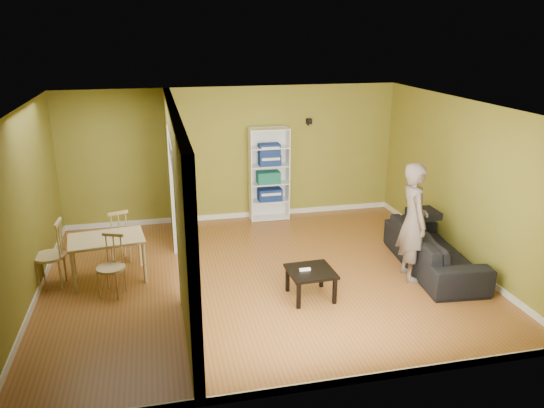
{
  "coord_description": "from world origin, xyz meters",
  "views": [
    {
      "loc": [
        -1.47,
        -7.22,
        3.62
      ],
      "look_at": [
        0.2,
        0.2,
        1.1
      ],
      "focal_mm": 35.0,
      "sensor_mm": 36.0,
      "label": 1
    }
  ],
  "objects_px": {
    "bookshelf": "(269,174)",
    "sofa": "(434,243)",
    "chair_left": "(49,254)",
    "chair_near": "(111,266)",
    "chair_far": "(117,235)",
    "coffee_table": "(311,274)",
    "dining_table": "(107,242)",
    "person": "(414,212)"
  },
  "relations": [
    {
      "from": "bookshelf",
      "to": "sofa",
      "type": "bearing_deg",
      "value": -54.89
    },
    {
      "from": "chair_left",
      "to": "chair_near",
      "type": "height_order",
      "value": "chair_left"
    },
    {
      "from": "chair_far",
      "to": "coffee_table",
      "type": "bearing_deg",
      "value": 125.51
    },
    {
      "from": "sofa",
      "to": "coffee_table",
      "type": "distance_m",
      "value": 2.22
    },
    {
      "from": "dining_table",
      "to": "chair_left",
      "type": "xyz_separation_m",
      "value": [
        -0.81,
        -0.05,
        -0.09
      ]
    },
    {
      "from": "bookshelf",
      "to": "dining_table",
      "type": "height_order",
      "value": "bookshelf"
    },
    {
      "from": "person",
      "to": "sofa",
      "type": "bearing_deg",
      "value": -61.43
    },
    {
      "from": "person",
      "to": "coffee_table",
      "type": "height_order",
      "value": "person"
    },
    {
      "from": "person",
      "to": "chair_near",
      "type": "xyz_separation_m",
      "value": [
        -4.39,
        0.41,
        -0.62
      ]
    },
    {
      "from": "bookshelf",
      "to": "chair_far",
      "type": "bearing_deg",
      "value": -151.79
    },
    {
      "from": "bookshelf",
      "to": "coffee_table",
      "type": "distance_m",
      "value": 3.43
    },
    {
      "from": "dining_table",
      "to": "chair_left",
      "type": "relative_size",
      "value": 1.06
    },
    {
      "from": "sofa",
      "to": "person",
      "type": "xyz_separation_m",
      "value": [
        -0.5,
        -0.2,
        0.63
      ]
    },
    {
      "from": "chair_left",
      "to": "chair_near",
      "type": "bearing_deg",
      "value": 65.6
    },
    {
      "from": "sofa",
      "to": "chair_near",
      "type": "xyz_separation_m",
      "value": [
        -4.9,
        0.21,
        0.01
      ]
    },
    {
      "from": "sofa",
      "to": "bookshelf",
      "type": "height_order",
      "value": "bookshelf"
    },
    {
      "from": "coffee_table",
      "to": "chair_far",
      "type": "xyz_separation_m",
      "value": [
        -2.7,
        1.86,
        0.1
      ]
    },
    {
      "from": "dining_table",
      "to": "sofa",
      "type": "bearing_deg",
      "value": -8.37
    },
    {
      "from": "sofa",
      "to": "dining_table",
      "type": "distance_m",
      "value": 5.03
    },
    {
      "from": "person",
      "to": "dining_table",
      "type": "distance_m",
      "value": 4.59
    },
    {
      "from": "dining_table",
      "to": "chair_near",
      "type": "bearing_deg",
      "value": -81.73
    },
    {
      "from": "chair_near",
      "to": "coffee_table",
      "type": "bearing_deg",
      "value": 7.53
    },
    {
      "from": "coffee_table",
      "to": "chair_left",
      "type": "xyz_separation_m",
      "value": [
        -3.62,
        1.17,
        0.15
      ]
    },
    {
      "from": "dining_table",
      "to": "chair_far",
      "type": "relative_size",
      "value": 1.19
    },
    {
      "from": "bookshelf",
      "to": "chair_near",
      "type": "xyz_separation_m",
      "value": [
        -2.87,
        -2.68,
        -0.47
      ]
    },
    {
      "from": "sofa",
      "to": "person",
      "type": "height_order",
      "value": "person"
    },
    {
      "from": "dining_table",
      "to": "chair_far",
      "type": "bearing_deg",
      "value": 80.44
    },
    {
      "from": "chair_far",
      "to": "bookshelf",
      "type": "bearing_deg",
      "value": -171.78
    },
    {
      "from": "chair_near",
      "to": "chair_far",
      "type": "xyz_separation_m",
      "value": [
        0.03,
        1.16,
        0.02
      ]
    },
    {
      "from": "dining_table",
      "to": "chair_far",
      "type": "height_order",
      "value": "chair_far"
    },
    {
      "from": "bookshelf",
      "to": "dining_table",
      "type": "distance_m",
      "value": 3.66
    },
    {
      "from": "chair_left",
      "to": "bookshelf",
      "type": "bearing_deg",
      "value": 123.99
    },
    {
      "from": "dining_table",
      "to": "chair_near",
      "type": "distance_m",
      "value": 0.55
    },
    {
      "from": "chair_left",
      "to": "chair_far",
      "type": "height_order",
      "value": "chair_left"
    },
    {
      "from": "sofa",
      "to": "bookshelf",
      "type": "bearing_deg",
      "value": 40.44
    },
    {
      "from": "chair_far",
      "to": "chair_near",
      "type": "bearing_deg",
      "value": 68.45
    },
    {
      "from": "coffee_table",
      "to": "dining_table",
      "type": "xyz_separation_m",
      "value": [
        -2.81,
        1.22,
        0.24
      ]
    },
    {
      "from": "coffee_table",
      "to": "chair_left",
      "type": "relative_size",
      "value": 0.62
    },
    {
      "from": "person",
      "to": "chair_left",
      "type": "height_order",
      "value": "person"
    },
    {
      "from": "person",
      "to": "chair_far",
      "type": "relative_size",
      "value": 2.32
    },
    {
      "from": "person",
      "to": "bookshelf",
      "type": "distance_m",
      "value": 3.45
    },
    {
      "from": "person",
      "to": "chair_left",
      "type": "xyz_separation_m",
      "value": [
        -5.27,
        0.88,
        -0.55
      ]
    }
  ]
}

